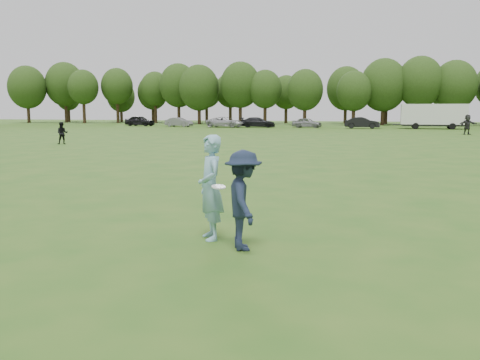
{
  "coord_description": "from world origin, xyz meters",
  "views": [
    {
      "loc": [
        1.9,
        -9.54,
        2.56
      ],
      "look_at": [
        -0.78,
        0.52,
        1.1
      ],
      "focal_mm": 38.0,
      "sensor_mm": 36.0,
      "label": 1
    }
  ],
  "objects_px": {
    "player_far_d": "(467,125)",
    "car_c": "(225,122)",
    "thrower": "(211,188)",
    "car_d": "(258,122)",
    "player_far_a": "(62,133)",
    "car_a": "(140,121)",
    "car_f": "(362,123)",
    "car_e": "(307,123)",
    "car_b": "(179,122)",
    "cargo_trailer": "(433,115)",
    "defender": "(243,200)"
  },
  "relations": [
    {
      "from": "thrower",
      "to": "defender",
      "type": "bearing_deg",
      "value": 23.81
    },
    {
      "from": "thrower",
      "to": "car_b",
      "type": "distance_m",
      "value": 64.76
    },
    {
      "from": "thrower",
      "to": "car_e",
      "type": "height_order",
      "value": "thrower"
    },
    {
      "from": "thrower",
      "to": "player_far_d",
      "type": "xyz_separation_m",
      "value": [
        11.95,
        45.97,
        -0.02
      ]
    },
    {
      "from": "player_far_a",
      "to": "car_d",
      "type": "bearing_deg",
      "value": 53.9
    },
    {
      "from": "car_c",
      "to": "car_d",
      "type": "bearing_deg",
      "value": -68.54
    },
    {
      "from": "car_d",
      "to": "car_b",
      "type": "bearing_deg",
      "value": 86.7
    },
    {
      "from": "car_e",
      "to": "car_f",
      "type": "height_order",
      "value": "car_f"
    },
    {
      "from": "car_d",
      "to": "player_far_a",
      "type": "bearing_deg",
      "value": 165.18
    },
    {
      "from": "car_a",
      "to": "car_f",
      "type": "height_order",
      "value": "car_a"
    },
    {
      "from": "defender",
      "to": "car_a",
      "type": "distance_m",
      "value": 70.17
    },
    {
      "from": "player_far_a",
      "to": "defender",
      "type": "bearing_deg",
      "value": -76.86
    },
    {
      "from": "player_far_a",
      "to": "cargo_trailer",
      "type": "bearing_deg",
      "value": 25.31
    },
    {
      "from": "car_b",
      "to": "cargo_trailer",
      "type": "height_order",
      "value": "cargo_trailer"
    },
    {
      "from": "car_d",
      "to": "player_far_d",
      "type": "bearing_deg",
      "value": -125.52
    },
    {
      "from": "car_b",
      "to": "thrower",
      "type": "bearing_deg",
      "value": -150.14
    },
    {
      "from": "car_b",
      "to": "car_e",
      "type": "height_order",
      "value": "car_e"
    },
    {
      "from": "player_far_a",
      "to": "car_a",
      "type": "xyz_separation_m",
      "value": [
        -12.62,
        38.48,
        -0.03
      ]
    },
    {
      "from": "car_a",
      "to": "car_e",
      "type": "xyz_separation_m",
      "value": [
        25.56,
        -1.0,
        -0.09
      ]
    },
    {
      "from": "player_far_d",
      "to": "car_e",
      "type": "distance_m",
      "value": 23.28
    },
    {
      "from": "car_c",
      "to": "car_e",
      "type": "bearing_deg",
      "value": -75.46
    },
    {
      "from": "defender",
      "to": "car_f",
      "type": "xyz_separation_m",
      "value": [
        0.51,
        60.34,
        -0.17
      ]
    },
    {
      "from": "car_b",
      "to": "player_far_d",
      "type": "bearing_deg",
      "value": -103.34
    },
    {
      "from": "player_far_d",
      "to": "car_a",
      "type": "distance_m",
      "value": 46.34
    },
    {
      "from": "player_far_d",
      "to": "car_c",
      "type": "bearing_deg",
      "value": 131.55
    },
    {
      "from": "car_a",
      "to": "car_b",
      "type": "height_order",
      "value": "car_a"
    },
    {
      "from": "car_c",
      "to": "car_f",
      "type": "relative_size",
      "value": 1.16
    },
    {
      "from": "defender",
      "to": "car_c",
      "type": "relative_size",
      "value": 0.35
    },
    {
      "from": "car_f",
      "to": "player_far_a",
      "type": "bearing_deg",
      "value": 151.15
    },
    {
      "from": "thrower",
      "to": "car_d",
      "type": "relative_size",
      "value": 0.43
    },
    {
      "from": "car_c",
      "to": "cargo_trailer",
      "type": "xyz_separation_m",
      "value": [
        27.54,
        1.44,
        1.04
      ]
    },
    {
      "from": "car_b",
      "to": "cargo_trailer",
      "type": "relative_size",
      "value": 0.45
    },
    {
      "from": "player_far_a",
      "to": "player_far_d",
      "type": "relative_size",
      "value": 0.8
    },
    {
      "from": "car_b",
      "to": "car_d",
      "type": "bearing_deg",
      "value": -80.27
    },
    {
      "from": "car_e",
      "to": "thrower",
      "type": "bearing_deg",
      "value": -167.48
    },
    {
      "from": "defender",
      "to": "car_a",
      "type": "bearing_deg",
      "value": 4.48
    },
    {
      "from": "thrower",
      "to": "car_a",
      "type": "relative_size",
      "value": 0.45
    },
    {
      "from": "thrower",
      "to": "player_far_a",
      "type": "distance_m",
      "value": 30.0
    },
    {
      "from": "defender",
      "to": "cargo_trailer",
      "type": "xyz_separation_m",
      "value": [
        9.37,
        61.22,
        0.86
      ]
    },
    {
      "from": "defender",
      "to": "car_d",
      "type": "relative_size",
      "value": 0.38
    },
    {
      "from": "car_a",
      "to": "car_b",
      "type": "bearing_deg",
      "value": -97.94
    },
    {
      "from": "car_e",
      "to": "car_b",
      "type": "bearing_deg",
      "value": 99.13
    },
    {
      "from": "defender",
      "to": "car_f",
      "type": "distance_m",
      "value": 60.34
    },
    {
      "from": "car_d",
      "to": "cargo_trailer",
      "type": "bearing_deg",
      "value": -94.69
    },
    {
      "from": "car_c",
      "to": "car_d",
      "type": "distance_m",
      "value": 4.57
    },
    {
      "from": "car_a",
      "to": "car_f",
      "type": "distance_m",
      "value": 33.03
    },
    {
      "from": "thrower",
      "to": "car_d",
      "type": "bearing_deg",
      "value": 159.86
    },
    {
      "from": "car_a",
      "to": "car_d",
      "type": "relative_size",
      "value": 0.94
    },
    {
      "from": "cargo_trailer",
      "to": "car_d",
      "type": "bearing_deg",
      "value": -179.21
    },
    {
      "from": "car_a",
      "to": "car_d",
      "type": "distance_m",
      "value": 18.77
    }
  ]
}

